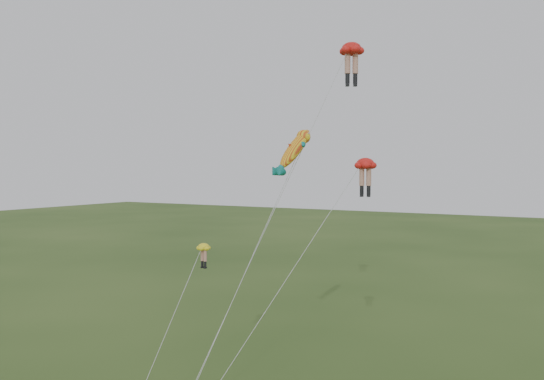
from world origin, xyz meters
The scene contains 4 objects.
legs_kite_red_high centered at (3.69, 9.99, 20.97)m, with size 5.84×13.79×21.85m.
legs_kite_red_mid centered at (6.41, 5.38, 13.52)m, with size 6.92×9.93×14.30m.
legs_kite_yellow centered at (-3.16, 3.05, 8.28)m, with size 1.09×7.76×9.10m.
fish_kite centered at (2.14, 5.33, 14.79)m, with size 3.84×9.41×16.34m.
Camera 1 is at (19.18, -26.48, 13.81)m, focal length 40.00 mm.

